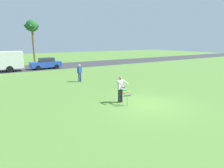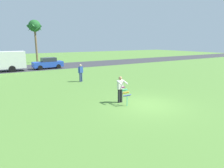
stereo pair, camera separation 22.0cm
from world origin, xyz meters
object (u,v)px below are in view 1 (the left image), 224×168
person_walker_near (80,72)px  palm_tree_right_near (32,27)px  parked_car_blue (46,63)px  person_kite_flyer (121,88)px  kite_held (126,93)px

person_walker_near → palm_tree_right_near: bearing=89.8°
person_walker_near → parked_car_blue: bearing=91.4°
person_kite_flyer → parked_car_blue: bearing=89.3°
parked_car_blue → person_kite_flyer: bearing=-90.7°
person_kite_flyer → palm_tree_right_near: size_ratio=0.23×
kite_held → person_walker_near: bearing=86.3°
palm_tree_right_near → person_walker_near: palm_tree_right_near is taller
person_kite_flyer → kite_held: bearing=-92.2°
person_kite_flyer → parked_car_blue: (0.23, 18.99, -0.18)m
kite_held → parked_car_blue: (0.25, 19.62, 0.01)m
kite_held → person_walker_near: (0.53, 8.27, 0.17)m
kite_held → parked_car_blue: parked_car_blue is taller
parked_car_blue → person_walker_near: 11.35m
person_walker_near → kite_held: bearing=-93.7°
parked_car_blue → person_walker_near: person_walker_near is taller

